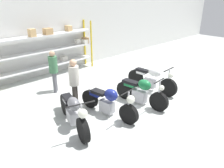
% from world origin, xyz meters
% --- Properties ---
extents(ground_plane, '(30.00, 30.00, 0.00)m').
position_xyz_m(ground_plane, '(0.00, 0.00, 0.00)').
color(ground_plane, silver).
extents(back_wall, '(30.00, 0.08, 3.60)m').
position_xyz_m(back_wall, '(0.00, 4.66, 1.80)').
color(back_wall, silver).
rests_on(back_wall, ground_plane).
extents(shelving_rack, '(4.71, 0.63, 2.28)m').
position_xyz_m(shelving_rack, '(-0.07, 4.29, 1.25)').
color(shelving_rack, gold).
rests_on(shelving_rack, ground_plane).
extents(motorcycle_grey, '(0.94, 2.16, 1.06)m').
position_xyz_m(motorcycle_grey, '(-1.77, 0.08, 0.48)').
color(motorcycle_grey, black).
rests_on(motorcycle_grey, ground_plane).
extents(motorcycle_blue, '(0.66, 2.15, 1.02)m').
position_xyz_m(motorcycle_blue, '(-0.63, -0.12, 0.45)').
color(motorcycle_blue, black).
rests_on(motorcycle_blue, ground_plane).
extents(motorcycle_green, '(0.58, 2.00, 1.04)m').
position_xyz_m(motorcycle_green, '(0.64, -0.32, 0.45)').
color(motorcycle_green, black).
rests_on(motorcycle_green, ground_plane).
extents(motorcycle_white, '(0.65, 2.15, 1.04)m').
position_xyz_m(motorcycle_white, '(1.78, 0.10, 0.47)').
color(motorcycle_white, black).
rests_on(motorcycle_white, ground_plane).
extents(person_browsing, '(0.45, 0.45, 1.64)m').
position_xyz_m(person_browsing, '(-1.07, 1.00, 0.96)').
color(person_browsing, '#38332D').
rests_on(person_browsing, ground_plane).
extents(person_near_rack, '(0.45, 0.45, 1.59)m').
position_xyz_m(person_near_rack, '(-0.91, 2.58, 0.93)').
color(person_near_rack, '#595960').
rests_on(person_near_rack, ground_plane).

